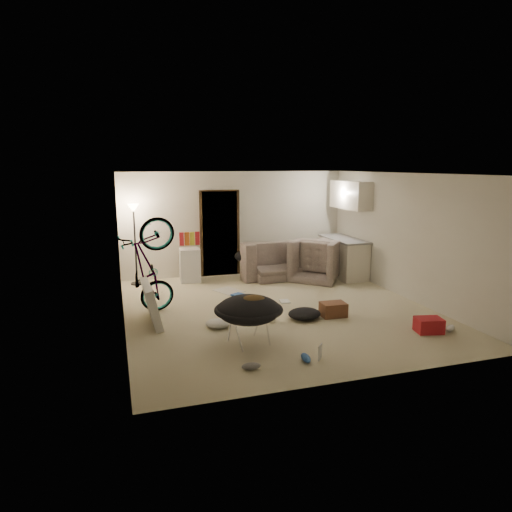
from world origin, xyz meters
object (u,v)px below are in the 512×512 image
object	(u,v)px
drink_case_a	(333,309)
tv_box	(151,303)
mini_fridge	(190,265)
saucer_chair	(249,316)
bicycle	(149,289)
kitchen_counter	(343,258)
floor_lamp	(134,227)
sofa	(284,262)
drink_case_b	(429,325)
armchair	(319,264)
juicer	(271,316)

from	to	relation	value
drink_case_a	tv_box	bearing A→B (deg)	172.08
mini_fridge	saucer_chair	size ratio (longest dim) A/B	0.75
bicycle	tv_box	size ratio (longest dim) A/B	1.69
kitchen_counter	mini_fridge	distance (m)	3.68
floor_lamp	tv_box	bearing A→B (deg)	-87.91
sofa	drink_case_b	world-z (taller)	sofa
armchair	saucer_chair	bearing A→B (deg)	93.62
sofa	tv_box	xyz separation A→B (m)	(-3.36, -2.54, 0.02)
saucer_chair	tv_box	distance (m)	1.89
tv_box	drink_case_b	distance (m)	4.59
armchair	mini_fridge	bearing A→B (deg)	30.56
armchair	drink_case_b	size ratio (longest dim) A/B	2.64
bicycle	drink_case_b	world-z (taller)	bicycle
kitchen_counter	juicer	distance (m)	3.83
kitchen_counter	floor_lamp	bearing A→B (deg)	172.34
saucer_chair	tv_box	xyz separation A→B (m)	(-1.32, 1.35, -0.09)
tv_box	drink_case_b	bearing A→B (deg)	-24.36
floor_lamp	tv_box	world-z (taller)	floor_lamp
armchair	kitchen_counter	bearing A→B (deg)	-130.58
armchair	bicycle	world-z (taller)	bicycle
armchair	mini_fridge	size ratio (longest dim) A/B	1.40
tv_box	drink_case_a	xyz separation A→B (m)	(3.12, -0.59, -0.23)
juicer	saucer_chair	bearing A→B (deg)	-128.42
kitchen_counter	drink_case_a	xyz separation A→B (m)	(-1.61, -2.68, -0.32)
sofa	mini_fridge	distance (m)	2.28
floor_lamp	mini_fridge	bearing A→B (deg)	-4.80
juicer	bicycle	bearing A→B (deg)	151.92
saucer_chair	drink_case_b	distance (m)	2.95
kitchen_counter	armchair	world-z (taller)	kitchen_counter
bicycle	tv_box	xyz separation A→B (m)	(0.00, -0.50, -0.12)
drink_case_b	bicycle	bearing A→B (deg)	164.14
sofa	armchair	size ratio (longest dim) A/B	2.09
armchair	bicycle	size ratio (longest dim) A/B	0.60
saucer_chair	juicer	bearing A→B (deg)	51.58
armchair	juicer	distance (m)	3.30
drink_case_b	floor_lamp	bearing A→B (deg)	146.24
armchair	drink_case_b	bearing A→B (deg)	135.41
floor_lamp	juicer	bearing A→B (deg)	-57.85
sofa	mini_fridge	size ratio (longest dim) A/B	2.94
floor_lamp	mini_fridge	distance (m)	1.51
kitchen_counter	mini_fridge	bearing A→B (deg)	171.41
sofa	drink_case_b	bearing A→B (deg)	97.91
sofa	armchair	world-z (taller)	armchair
kitchen_counter	drink_case_b	world-z (taller)	kitchen_counter
floor_lamp	mini_fridge	size ratio (longest dim) A/B	2.35
kitchen_counter	mini_fridge	world-z (taller)	kitchen_counter
saucer_chair	tv_box	world-z (taller)	saucer_chair
armchair	sofa	bearing A→B (deg)	4.70
floor_lamp	armchair	distance (m)	4.32
mini_fridge	drink_case_a	bearing A→B (deg)	-53.97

